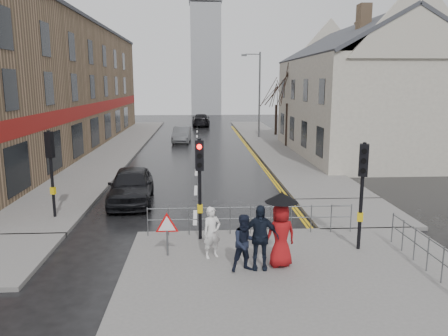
{
  "coord_description": "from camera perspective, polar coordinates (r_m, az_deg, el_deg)",
  "views": [
    {
      "loc": [
        0.19,
        -13.82,
        5.31
      ],
      "look_at": [
        1.16,
        2.96,
        2.02
      ],
      "focal_mm": 35.0,
      "sensor_mm": 36.0,
      "label": 1
    }
  ],
  "objects": [
    {
      "name": "car_parked",
      "position": [
        19.97,
        -12.02,
        -2.24
      ],
      "size": [
        2.15,
        4.76,
        1.58
      ],
      "primitive_type": "imported",
      "rotation": [
        0.0,
        0.0,
        0.06
      ],
      "color": "black",
      "rests_on": "ground"
    },
    {
      "name": "pedestrian_b",
      "position": [
        12.24,
        2.81,
        -9.78
      ],
      "size": [
        0.91,
        0.78,
        1.63
      ],
      "primitive_type": "imported",
      "rotation": [
        0.0,
        0.0,
        0.24
      ],
      "color": "black",
      "rests_on": "near_pavement"
    },
    {
      "name": "pedestrian_d",
      "position": [
        12.38,
        4.65,
        -8.99
      ],
      "size": [
        1.12,
        0.54,
        1.86
      ],
      "primitive_type": "imported",
      "rotation": [
        0.0,
        0.0,
        -0.08
      ],
      "color": "black",
      "rests_on": "near_pavement"
    },
    {
      "name": "tree_near",
      "position": [
        36.56,
        8.36,
        10.69
      ],
      "size": [
        2.4,
        2.4,
        6.58
      ],
      "color": "#30221B",
      "rests_on": "right_pavement"
    },
    {
      "name": "traffic_signal_far_left",
      "position": [
        17.99,
        -21.71,
        1.17
      ],
      "size": [
        0.34,
        0.33,
        3.4
      ],
      "color": "black",
      "rests_on": "left_pavement"
    },
    {
      "name": "guard_railing_side",
      "position": [
        13.5,
        25.14,
        -9.33
      ],
      "size": [
        0.04,
        4.54,
        1.0
      ],
      "color": "#595B5E",
      "rests_on": "near_pavement"
    },
    {
      "name": "pedestrian_with_umbrella",
      "position": [
        12.53,
        7.43,
        -7.7
      ],
      "size": [
        1.01,
        0.96,
        2.17
      ],
      "color": "maroon",
      "rests_on": "near_pavement"
    },
    {
      "name": "guard_railing_front",
      "position": [
        15.19,
        3.5,
        -5.98
      ],
      "size": [
        7.14,
        0.04,
        1.0
      ],
      "color": "#595B5E",
      "rests_on": "near_pavement"
    },
    {
      "name": "right_pavement",
      "position": [
        39.68,
        5.87,
        3.43
      ],
      "size": [
        4.0,
        40.0,
        0.14
      ],
      "primitive_type": "cube",
      "color": "#605E5B",
      "rests_on": "ground"
    },
    {
      "name": "street_lamp",
      "position": [
        42.2,
        4.42,
        10.22
      ],
      "size": [
        1.83,
        0.25,
        8.0
      ],
      "color": "#595B5E",
      "rests_on": "right_pavement"
    },
    {
      "name": "car_mid",
      "position": [
        39.8,
        -5.54,
        4.37
      ],
      "size": [
        1.68,
        4.3,
        1.39
      ],
      "primitive_type": "imported",
      "rotation": [
        0.0,
        0.0,
        -0.05
      ],
      "color": "#505255",
      "rests_on": "ground"
    },
    {
      "name": "traffic_signal_near_left",
      "position": [
        14.3,
        -3.21,
        -0.44
      ],
      "size": [
        0.28,
        0.27,
        3.4
      ],
      "color": "black",
      "rests_on": "near_pavement"
    },
    {
      "name": "building_right_cream",
      "position": [
        33.95,
        17.3,
        9.69
      ],
      "size": [
        9.0,
        16.4,
        10.1
      ],
      "color": "beige",
      "rests_on": "ground"
    },
    {
      "name": "left_pavement",
      "position": [
        37.79,
        -13.5,
        2.8
      ],
      "size": [
        4.0,
        44.0,
        0.14
      ],
      "primitive_type": "cube",
      "color": "#605E5B",
      "rests_on": "ground"
    },
    {
      "name": "ground",
      "position": [
        14.81,
        -3.89,
        -9.96
      ],
      "size": [
        120.0,
        120.0,
        0.0
      ],
      "primitive_type": "plane",
      "color": "black",
      "rests_on": "ground"
    },
    {
      "name": "car_far",
      "position": [
        54.54,
        -3.03,
        6.28
      ],
      "size": [
        2.15,
        5.26,
        1.53
      ],
      "primitive_type": "imported",
      "rotation": [
        0.0,
        0.0,
        3.14
      ],
      "color": "black",
      "rests_on": "ground"
    },
    {
      "name": "building_left_terrace",
      "position": [
        37.84,
        -22.45,
        9.78
      ],
      "size": [
        8.0,
        42.0,
        10.0
      ],
      "primitive_type": "cube",
      "color": "#927254",
      "rests_on": "ground"
    },
    {
      "name": "near_pavement",
      "position": [
        11.91,
        11.08,
        -15.24
      ],
      "size": [
        10.0,
        9.0,
        0.14
      ],
      "primitive_type": "cube",
      "color": "#605E5B",
      "rests_on": "ground"
    },
    {
      "name": "traffic_signal_near_right",
      "position": [
        14.05,
        17.65,
        -1.16
      ],
      "size": [
        0.34,
        0.33,
        3.4
      ],
      "color": "black",
      "rests_on": "near_pavement"
    },
    {
      "name": "church_tower",
      "position": [
        75.92,
        -2.39,
        13.85
      ],
      "size": [
        5.0,
        5.0,
        18.0
      ],
      "primitive_type": "cube",
      "color": "#919399",
      "rests_on": "ground"
    },
    {
      "name": "tree_far",
      "position": [
        44.52,
        6.89,
        9.86
      ],
      "size": [
        2.4,
        2.4,
        5.64
      ],
      "color": "#30221B",
      "rests_on": "right_pavement"
    },
    {
      "name": "warning_sign",
      "position": [
        13.35,
        -7.46,
        -7.66
      ],
      "size": [
        0.8,
        0.07,
        1.35
      ],
      "color": "#595B5E",
      "rests_on": "near_pavement"
    },
    {
      "name": "pavement_bridge_right",
      "position": [
        18.71,
        16.62,
        -5.66
      ],
      "size": [
        4.0,
        4.2,
        0.14
      ],
      "primitive_type": "cube",
      "color": "#605E5B",
      "rests_on": "ground"
    },
    {
      "name": "pedestrian_a",
      "position": [
        13.16,
        -1.58,
        -8.41
      ],
      "size": [
        0.68,
        0.59,
        1.56
      ],
      "primitive_type": "imported",
      "rotation": [
        0.0,
        0.0,
        0.46
      ],
      "color": "white",
      "rests_on": "near_pavement"
    }
  ]
}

